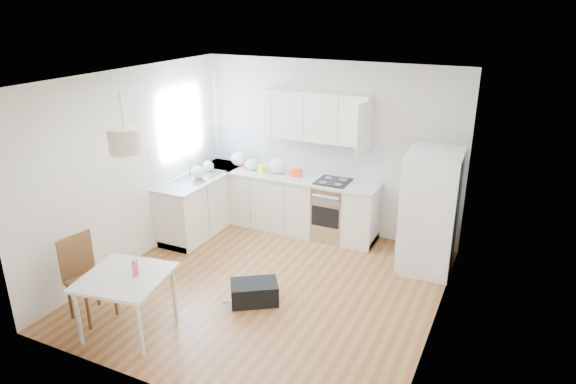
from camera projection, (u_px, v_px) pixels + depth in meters
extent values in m
plane|color=brown|center=(268.00, 287.00, 6.72)|extent=(4.20, 4.20, 0.00)
plane|color=white|center=(265.00, 78.00, 5.77)|extent=(4.20, 4.20, 0.00)
plane|color=silver|center=(329.00, 148.00, 8.02)|extent=(4.20, 0.00, 4.20)
plane|color=silver|center=(132.00, 168.00, 7.09)|extent=(0.00, 4.20, 4.20)
plane|color=silver|center=(443.00, 220.00, 5.40)|extent=(0.00, 4.20, 4.20)
cube|color=#BFE0F9|center=(181.00, 123.00, 7.91)|extent=(0.02, 1.00, 1.00)
cube|color=white|center=(286.00, 203.00, 8.33)|extent=(3.00, 0.60, 0.88)
cube|color=white|center=(203.00, 203.00, 8.30)|extent=(0.60, 1.80, 0.88)
cube|color=silver|center=(286.00, 176.00, 8.17)|extent=(3.02, 0.64, 0.04)
cube|color=silver|center=(202.00, 176.00, 8.14)|extent=(0.64, 1.82, 0.04)
cube|color=white|center=(294.00, 153.00, 8.31)|extent=(3.00, 0.01, 0.58)
cube|color=white|center=(185.00, 155.00, 8.15)|extent=(0.01, 1.80, 0.58)
cube|color=white|center=(317.00, 116.00, 7.76)|extent=(1.70, 0.32, 0.75)
cube|color=beige|center=(125.00, 277.00, 5.61)|extent=(1.03, 1.03, 0.04)
cylinder|color=white|center=(78.00, 318.00, 5.49)|extent=(0.05, 0.05, 0.66)
cylinder|color=white|center=(140.00, 329.00, 5.30)|extent=(0.05, 0.05, 0.66)
cylinder|color=white|center=(118.00, 284.00, 6.16)|extent=(0.05, 0.05, 0.66)
cylinder|color=white|center=(174.00, 292.00, 5.98)|extent=(0.05, 0.05, 0.66)
cylinder|color=#E84076|center=(135.00, 266.00, 5.57)|extent=(0.07, 0.07, 0.23)
cube|color=black|center=(254.00, 292.00, 6.35)|extent=(0.68, 0.63, 0.26)
cylinder|color=#C5B997|center=(125.00, 141.00, 5.22)|extent=(0.37, 0.37, 0.25)
ellipsoid|color=silver|center=(239.00, 159.00, 8.57)|extent=(0.26, 0.22, 0.24)
ellipsoid|color=silver|center=(252.00, 164.00, 8.35)|extent=(0.21, 0.18, 0.19)
ellipsoid|color=silver|center=(277.00, 166.00, 8.18)|extent=(0.28, 0.23, 0.25)
ellipsoid|color=silver|center=(208.00, 166.00, 8.31)|extent=(0.19, 0.16, 0.17)
ellipsoid|color=silver|center=(198.00, 172.00, 7.93)|extent=(0.23, 0.20, 0.21)
cube|color=#F93816|center=(297.00, 173.00, 8.05)|extent=(0.19, 0.14, 0.11)
cube|color=gold|center=(263.00, 169.00, 8.25)|extent=(0.20, 0.18, 0.12)
cube|color=#DE461B|center=(249.00, 165.00, 8.47)|extent=(0.19, 0.16, 0.12)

